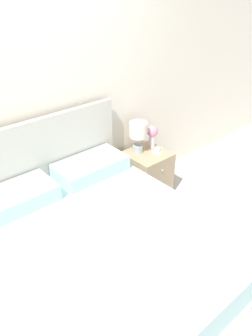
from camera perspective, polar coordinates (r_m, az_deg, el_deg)
The scene contains 7 objects.
ground_plane at distance 3.48m, azimuth -13.11°, elevation -9.62°, with size 12.00×12.00×0.00m, color #BCB7B2.
wall_back at distance 2.89m, azimuth -16.90°, elevation 11.10°, with size 8.00×0.06×2.60m.
bed at distance 2.69m, azimuth -4.19°, elevation -14.30°, with size 1.60×1.94×1.16m.
nightstand at distance 3.70m, azimuth 3.66°, elevation -0.99°, with size 0.44×0.46×0.53m.
table_lamp at distance 3.48m, azimuth 2.15°, elevation 6.20°, with size 0.19×0.19×0.34m.
flower_vase at distance 3.63m, azimuth 4.62°, elevation 5.94°, with size 0.12×0.12×0.25m.
teacup at distance 3.57m, azimuth 5.42°, elevation 3.04°, with size 0.10×0.10×0.05m.
Camera 1 is at (-1.08, -2.44, 2.23)m, focal length 35.00 mm.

